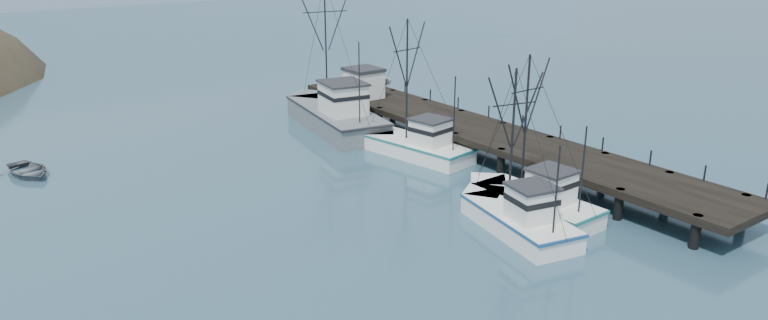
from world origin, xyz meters
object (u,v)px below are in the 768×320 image
pickup_truck (366,79)px  motorboat (29,175)px  pier_shed (364,83)px  work_vessel (334,114)px  trawler_far (416,146)px  pier (479,131)px  trawler_mid (516,217)px  trawler_near (532,201)px

pickup_truck → motorboat: size_ratio=1.10×
pier_shed → pickup_truck: (2.98, 3.89, -0.68)m
work_vessel → trawler_far: bearing=-85.5°
pier → pickup_truck: size_ratio=8.32×
pier → trawler_far: bearing=154.8°
trawler_mid → motorboat: 35.06m
trawler_near → trawler_far: 13.52m
trawler_near → motorboat: trawler_near is taller
pier → pier_shed: pier_shed is taller
trawler_far → motorboat: 28.76m
trawler_mid → pier_shed: (7.34, 26.53, 2.60)m
trawler_far → pickup_truck: bearing=68.5°
trawler_far → work_vessel: bearing=94.5°
pier → work_vessel: bearing=113.3°
trawler_mid → pickup_truck: trawler_mid is taller
pier → work_vessel: (-5.55, 12.92, -0.46)m
pier_shed → motorboat: (-28.86, 1.14, -3.42)m
trawler_mid → work_vessel: (3.27, 25.33, 0.41)m
work_vessel → trawler_mid: bearing=-97.4°
trawler_near → trawler_mid: bearing=-155.7°
trawler_far → trawler_near: bearing=-96.2°
trawler_far → work_vessel: size_ratio=0.69×
trawler_far → pier: bearing=-25.2°
pier → motorboat: bearing=153.3°
trawler_near → pier_shed: bearing=79.5°
work_vessel → pier_shed: size_ratio=5.00×
motorboat → trawler_mid: bearing=-62.7°
pier → work_vessel: work_vessel is taller
trawler_mid → trawler_far: 15.21m
trawler_mid → work_vessel: work_vessel is taller
trawler_near → pickup_truck: bearing=75.3°
pier_shed → trawler_near: bearing=-100.5°
work_vessel → pickup_truck: 8.82m
pier_shed → pickup_truck: 4.94m
trawler_far → trawler_mid: bearing=-105.7°
motorboat → pickup_truck: bearing=-5.6°
trawler_far → pier_shed: (3.24, 11.89, 2.60)m
work_vessel → pier_shed: (4.07, 1.20, 2.19)m
trawler_far → motorboat: trawler_far is taller
trawler_near → trawler_mid: (-2.65, -1.20, -0.00)m
pier → trawler_far: 5.29m
motorboat → trawler_far: bearing=-37.5°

